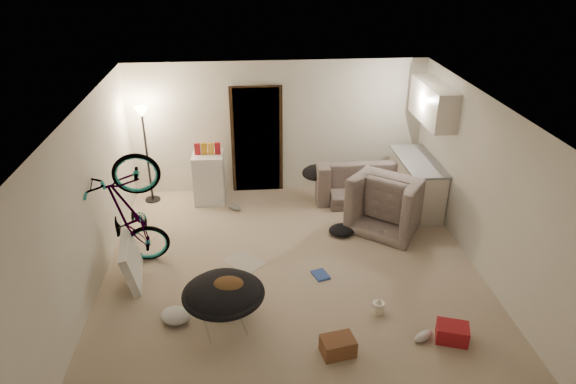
{
  "coord_description": "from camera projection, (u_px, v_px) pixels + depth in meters",
  "views": [
    {
      "loc": [
        -0.6,
        -6.15,
        4.44
      ],
      "look_at": [
        -0.02,
        0.6,
        1.08
      ],
      "focal_mm": 32.0,
      "sensor_mm": 36.0,
      "label": 1
    }
  ],
  "objects": [
    {
      "name": "sofa_drape",
      "position": [
        317.0,
        173.0,
        9.5
      ],
      "size": [
        0.64,
        0.56,
        0.28
      ],
      "primitive_type": "ellipsoid",
      "rotation": [
        0.0,
        0.0,
        0.18
      ],
      "color": "black",
      "rests_on": "sofa"
    },
    {
      "name": "armchair",
      "position": [
        392.0,
        205.0,
        8.73
      ],
      "size": [
        1.49,
        1.46,
        0.73
      ],
      "primitive_type": "imported",
      "rotation": [
        0.0,
        0.0,
        2.49
      ],
      "color": "#333933",
      "rests_on": "floor"
    },
    {
      "name": "clothes_lump_c",
      "position": [
        175.0,
        315.0,
        6.62
      ],
      "size": [
        0.54,
        0.53,
        0.13
      ],
      "primitive_type": "ellipsoid",
      "rotation": [
        0.0,
        0.0,
        -0.7
      ],
      "color": "silver",
      "rests_on": "floor"
    },
    {
      "name": "floor_lamp",
      "position": [
        144.0,
        135.0,
        9.1
      ],
      "size": [
        0.28,
        0.28,
        1.81
      ],
      "color": "black",
      "rests_on": "floor"
    },
    {
      "name": "drink_case_b",
      "position": [
        452.0,
        333.0,
        6.27
      ],
      "size": [
        0.45,
        0.39,
        0.22
      ],
      "primitive_type": "cube",
      "rotation": [
        0.0,
        0.0,
        -0.33
      ],
      "color": "maroon",
      "rests_on": "floor"
    },
    {
      "name": "kitchen_uppers",
      "position": [
        433.0,
        103.0,
        8.62
      ],
      "size": [
        0.38,
        1.4,
        0.65
      ],
      "primitive_type": "cube",
      "color": "silver",
      "rests_on": "wall_right"
    },
    {
      "name": "saucer_chair",
      "position": [
        224.0,
        300.0,
        6.33
      ],
      "size": [
        1.02,
        1.02,
        0.73
      ],
      "color": "silver",
      "rests_on": "floor"
    },
    {
      "name": "mini_fridge",
      "position": [
        209.0,
        178.0,
        9.47
      ],
      "size": [
        0.56,
        0.56,
        0.94
      ],
      "primitive_type": "cube",
      "rotation": [
        0.0,
        0.0,
        -0.02
      ],
      "color": "white",
      "rests_on": "floor"
    },
    {
      "name": "counter_top",
      "position": [
        419.0,
        161.0,
        9.08
      ],
      "size": [
        0.64,
        1.54,
        0.04
      ],
      "primitive_type": "cube",
      "color": "gray",
      "rests_on": "kitchen_counter"
    },
    {
      "name": "wall_back",
      "position": [
        278.0,
        127.0,
        9.63
      ],
      "size": [
        5.5,
        0.02,
        2.5
      ],
      "primitive_type": "cube",
      "color": "silver",
      "rests_on": "floor"
    },
    {
      "name": "doorway",
      "position": [
        257.0,
        140.0,
        9.67
      ],
      "size": [
        0.85,
        0.1,
        2.04
      ],
      "primitive_type": "cube",
      "color": "black",
      "rests_on": "floor"
    },
    {
      "name": "newspaper",
      "position": [
        244.0,
        262.0,
        7.83
      ],
      "size": [
        0.69,
        0.7,
        0.01
      ],
      "primitive_type": "cube",
      "rotation": [
        0.0,
        0.0,
        0.76
      ],
      "color": "#B2ADA5",
      "rests_on": "floor"
    },
    {
      "name": "sofa",
      "position": [
        366.0,
        183.0,
        9.69
      ],
      "size": [
        1.97,
        0.78,
        0.57
      ],
      "primitive_type": "imported",
      "rotation": [
        0.0,
        0.0,
        3.15
      ],
      "color": "#333933",
      "rests_on": "floor"
    },
    {
      "name": "door_trim",
      "position": [
        257.0,
        141.0,
        9.64
      ],
      "size": [
        0.97,
        0.04,
        2.1
      ],
      "primitive_type": "cube",
      "color": "black",
      "rests_on": "floor"
    },
    {
      "name": "hoodie",
      "position": [
        227.0,
        288.0,
        6.22
      ],
      "size": [
        0.49,
        0.42,
        0.22
      ],
      "primitive_type": "ellipsoid",
      "rotation": [
        0.0,
        0.0,
        0.03
      ],
      "color": "brown",
      "rests_on": "saucer_chair"
    },
    {
      "name": "clothes_lump_b",
      "position": [
        342.0,
        230.0,
        8.56
      ],
      "size": [
        0.56,
        0.52,
        0.14
      ],
      "primitive_type": "ellipsoid",
      "rotation": [
        0.0,
        0.0,
        0.35
      ],
      "color": "black",
      "rests_on": "floor"
    },
    {
      "name": "shoe_1",
      "position": [
        234.0,
        207.0,
        9.3
      ],
      "size": [
        0.3,
        0.27,
        0.11
      ],
      "primitive_type": "ellipsoid",
      "rotation": [
        0.0,
        0.0,
        -0.66
      ],
      "color": "slate",
      "rests_on": "floor"
    },
    {
      "name": "floor",
      "position": [
        293.0,
        277.0,
        7.51
      ],
      "size": [
        5.5,
        6.0,
        0.02
      ],
      "primitive_type": "cube",
      "color": "#BBA890",
      "rests_on": "ground"
    },
    {
      "name": "shoe_4",
      "position": [
        423.0,
        336.0,
        6.29
      ],
      "size": [
        0.32,
        0.25,
        0.11
      ],
      "primitive_type": "ellipsoid",
      "rotation": [
        0.0,
        0.0,
        0.51
      ],
      "color": "white",
      "rests_on": "floor"
    },
    {
      "name": "juicer",
      "position": [
        378.0,
        307.0,
        6.73
      ],
      "size": [
        0.16,
        0.16,
        0.23
      ],
      "color": "white",
      "rests_on": "floor"
    },
    {
      "name": "ceiling",
      "position": [
        293.0,
        111.0,
        6.39
      ],
      "size": [
        5.5,
        6.0,
        0.02
      ],
      "primitive_type": "cube",
      "color": "white",
      "rests_on": "wall_back"
    },
    {
      "name": "book_blue",
      "position": [
        321.0,
        275.0,
        7.51
      ],
      "size": [
        0.28,
        0.32,
        0.03
      ],
      "primitive_type": "cube",
      "rotation": [
        0.0,
        0.0,
        0.32
      ],
      "color": "#2B4A9D",
      "rests_on": "floor"
    },
    {
      "name": "wall_front",
      "position": [
        327.0,
        366.0,
        4.26
      ],
      "size": [
        5.5,
        0.02,
        2.5
      ],
      "primitive_type": "cube",
      "color": "silver",
      "rests_on": "floor"
    },
    {
      "name": "snack_box_2",
      "position": [
        211.0,
        151.0,
        9.24
      ],
      "size": [
        0.11,
        0.09,
        0.3
      ],
      "primitive_type": "cube",
      "rotation": [
        0.0,
        0.0,
        0.22
      ],
      "color": "gold",
      "rests_on": "mini_fridge"
    },
    {
      "name": "snack_box_0",
      "position": [
        198.0,
        151.0,
        9.22
      ],
      "size": [
        0.11,
        0.08,
        0.3
      ],
      "primitive_type": "cube",
      "rotation": [
        0.0,
        0.0,
        -0.11
      ],
      "color": "maroon",
      "rests_on": "mini_fridge"
    },
    {
      "name": "wall_right",
      "position": [
        489.0,
        192.0,
        7.16
      ],
      "size": [
        0.02,
        6.0,
        2.5
      ],
      "primitive_type": "cube",
      "color": "silver",
      "rests_on": "floor"
    },
    {
      "name": "book_white",
      "position": [
        227.0,
        277.0,
        7.47
      ],
      "size": [
        0.22,
        0.26,
        0.02
      ],
      "primitive_type": "cube",
      "rotation": [
        0.0,
        0.0,
        -0.18
      ],
      "color": "silver",
      "rests_on": "floor"
    },
    {
      "name": "kitchen_counter",
      "position": [
        416.0,
        184.0,
        9.28
      ],
      "size": [
        0.6,
        1.5,
        0.88
      ],
      "primitive_type": "cube",
      "color": "silver",
      "rests_on": "floor"
    },
    {
      "name": "snack_box_3",
      "position": [
        218.0,
        151.0,
        9.25
      ],
      "size": [
        0.1,
        0.07,
        0.3
      ],
      "primitive_type": "cube",
      "rotation": [
        0.0,
        0.0,
        -0.02
      ],
      "color": "maroon",
      "rests_on": "mini_fridge"
    },
    {
      "name": "drink_case_a",
      "position": [
        338.0,
        346.0,
        6.06
      ],
      "size": [
        0.43,
        0.35,
        0.22
      ],
      "primitive_type": "cube",
      "rotation": [
        0.0,
        0.0,
        0.19
      ],
      "color": "brown",
      "rests_on": "floor"
    },
    {
      "name": "snack_box_1",
      "position": [
        204.0,
        151.0,
        9.23
      ],
      "size": [
        0.11,
        0.09,
        0.3
      ],
      "primitive_type": "cube",
      "rotation": [
        0.0,
        0.0,
        0.2
      ],
      "color": "orange",
      "rests_on": "mini_fridge"
    },
    {
      "name": "wall_left",
      "position": [
        84.0,
        209.0,
        6.73
      ],
      "size": [
        0.02,
        6.0,
        2.5
      ],
      "primitive_type": "cube",
      "color": "silver",
      "rests_on": "floor"
    },
    {
      "name": "tv_box",
      "position": [
        131.0,
        261.0,
        7.31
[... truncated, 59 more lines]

